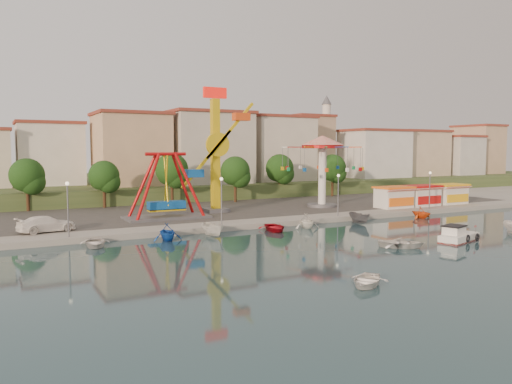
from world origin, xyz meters
TOP-DOWN VIEW (x-y plane):
  - ground at (0.00, 0.00)m, footprint 200.00×200.00m
  - quay_deck at (0.00, 62.00)m, footprint 200.00×100.00m
  - asphalt_pad at (0.00, 30.00)m, footprint 90.00×28.00m
  - hill_terrace at (0.00, 67.00)m, footprint 200.00×60.00m
  - pirate_ship_ride at (-11.66, 21.13)m, footprint 10.00×5.00m
  - kamikaze_tower at (-3.52, 23.86)m, footprint 6.99×3.10m
  - wave_swinger at (12.40, 22.57)m, footprint 11.60×11.60m
  - booth_left at (20.66, 16.49)m, footprint 5.40×3.78m
  - booth_mid at (26.18, 16.49)m, footprint 5.40×3.78m
  - booth_right at (32.14, 16.49)m, footprint 5.40×3.78m
  - lamp_post_0 at (-24.00, 13.00)m, footprint 0.14×0.14m
  - lamp_post_1 at (-8.00, 13.00)m, footprint 0.14×0.14m
  - lamp_post_2 at (8.00, 13.00)m, footprint 0.14×0.14m
  - lamp_post_3 at (24.00, 13.00)m, footprint 0.14×0.14m
  - tree_0 at (-26.00, 36.98)m, footprint 4.60×4.60m
  - tree_1 at (-16.00, 36.24)m, footprint 4.35×4.35m
  - tree_2 at (-6.00, 35.81)m, footprint 5.02×5.02m
  - tree_3 at (4.00, 34.36)m, footprint 4.68×4.68m
  - tree_4 at (14.00, 37.35)m, footprint 4.86×4.86m
  - tree_5 at (24.00, 35.54)m, footprint 4.83×4.83m
  - building_1 at (-21.33, 51.38)m, footprint 12.33×9.01m
  - building_2 at (-8.19, 51.96)m, footprint 11.95×9.28m
  - building_3 at (5.60, 48.80)m, footprint 12.59×10.50m
  - building_4 at (19.07, 52.20)m, footprint 10.75×9.23m
  - building_5 at (32.37, 50.33)m, footprint 12.77×10.96m
  - building_6 at (44.15, 48.77)m, footprint 8.23×8.98m
  - building_7 at (56.03, 53.70)m, footprint 11.59×10.93m
  - building_8 at (69.93, 47.19)m, footprint 12.84×9.28m
  - building_9 at (83.46, 49.95)m, footprint 12.95×9.17m
  - minaret at (36.00, 54.00)m, footprint 2.80×2.80m
  - cabin_motorboat at (9.36, -4.12)m, footprint 5.41×3.29m
  - rowboat_a at (2.33, -3.72)m, footprint 4.99×4.90m
  - rowboat_b at (-9.01, -12.23)m, footprint 4.34×4.15m
  - van at (-25.57, 16.99)m, footprint 6.04×3.63m
  - moored_boat_0 at (-22.16, 9.80)m, footprint 3.33×4.23m
  - moored_boat_1 at (-15.29, 9.80)m, footprint 2.92×3.35m
  - moored_boat_2 at (-10.44, 9.80)m, footprint 1.74×3.85m
  - moored_boat_3 at (-3.09, 9.80)m, footprint 3.70×4.61m
  - moored_boat_4 at (1.10, 9.80)m, footprint 3.14×3.52m
  - moored_boat_5 at (8.82, 9.80)m, footprint 1.62×3.72m
  - moored_boat_7 at (19.08, 9.80)m, footprint 2.74×3.12m

SIDE VIEW (x-z plane):
  - ground at x=0.00m, z-range 0.00..0.00m
  - quay_deck at x=0.00m, z-range 0.00..0.60m
  - rowboat_b at x=-9.01m, z-range 0.00..0.73m
  - moored_boat_0 at x=-22.16m, z-range 0.00..0.79m
  - rowboat_a at x=2.33m, z-range 0.00..0.85m
  - moored_boat_3 at x=-3.09m, z-range 0.00..0.85m
  - cabin_motorboat at x=9.36m, z-range -0.42..1.37m
  - asphalt_pad at x=0.00m, z-range 0.60..0.61m
  - moored_boat_5 at x=8.82m, z-range 0.00..1.40m
  - moored_boat_2 at x=-10.44m, z-range 0.00..1.44m
  - moored_boat_7 at x=19.08m, z-range 0.00..1.55m
  - moored_boat_4 at x=1.10m, z-range 0.00..1.69m
  - moored_boat_1 at x=-15.29m, z-range 0.00..1.72m
  - van at x=-25.57m, z-range 0.60..2.24m
  - hill_terrace at x=0.00m, z-range 0.00..3.00m
  - booth_left at x=20.66m, z-range 0.62..3.70m
  - booth_mid at x=26.18m, z-range 0.62..3.70m
  - booth_right at x=32.14m, z-range 0.62..3.70m
  - lamp_post_0 at x=-24.00m, z-range 0.60..5.60m
  - lamp_post_1 at x=-8.00m, z-range 0.60..5.60m
  - lamp_post_2 at x=8.00m, z-range 0.60..5.60m
  - lamp_post_3 at x=24.00m, z-range 0.60..5.60m
  - pirate_ship_ride at x=-11.66m, z-range 0.39..8.39m
  - tree_1 at x=-16.00m, z-range 1.80..8.60m
  - tree_0 at x=-26.00m, z-range 1.87..9.07m
  - tree_3 at x=4.00m, z-range 1.90..9.21m
  - tree_5 at x=24.00m, z-range 1.94..9.48m
  - tree_4 at x=14.00m, z-range 1.95..9.55m
  - tree_2 at x=-6.00m, z-range 1.99..9.84m
  - building_1 at x=-21.33m, z-range 3.00..11.63m
  - building_7 at x=56.03m, z-range 3.00..11.76m
  - building_3 at x=5.60m, z-range 3.00..12.20m
  - building_9 at x=83.46m, z-range 3.00..12.21m
  - building_4 at x=19.07m, z-range 3.00..12.24m
  - wave_swinger at x=12.40m, z-range 3.00..13.40m
  - kamikaze_tower at x=-3.52m, z-range 0.22..16.72m
  - building_5 at x=32.37m, z-range 3.00..14.21m
  - building_2 at x=-8.19m, z-range 3.00..14.23m
  - building_6 at x=44.15m, z-range 3.00..15.36m
  - building_8 at x=69.93m, z-range 3.00..15.58m
  - minaret at x=36.00m, z-range 3.55..21.55m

